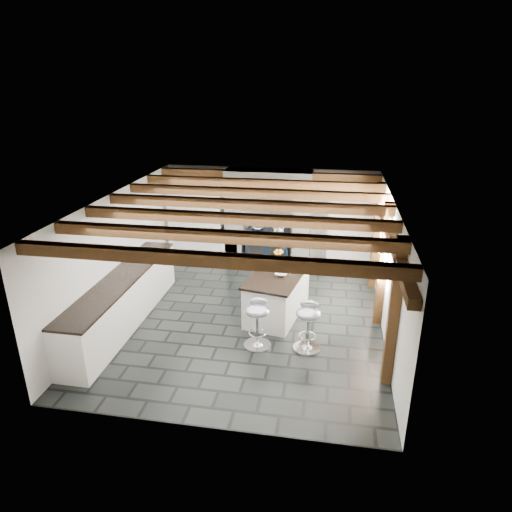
% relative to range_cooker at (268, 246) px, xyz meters
% --- Properties ---
extents(ground, '(6.00, 6.00, 0.00)m').
position_rel_range_cooker_xyz_m(ground, '(0.00, -2.68, -0.47)').
color(ground, black).
rests_on(ground, ground).
extents(room_shell, '(6.00, 6.03, 6.00)m').
position_rel_range_cooker_xyz_m(room_shell, '(-0.61, -1.26, 0.60)').
color(room_shell, silver).
rests_on(room_shell, ground).
extents(range_cooker, '(1.00, 0.63, 0.99)m').
position_rel_range_cooker_xyz_m(range_cooker, '(0.00, 0.00, 0.00)').
color(range_cooker, black).
rests_on(range_cooker, ground).
extents(kitchen_island, '(1.19, 1.85, 1.13)m').
position_rel_range_cooker_xyz_m(kitchen_island, '(0.54, -2.44, -0.03)').
color(kitchen_island, white).
rests_on(kitchen_island, ground).
extents(bar_stool_near, '(0.47, 0.47, 0.86)m').
position_rel_range_cooker_xyz_m(bar_stool_near, '(1.19, -3.59, 0.07)').
color(bar_stool_near, silver).
rests_on(bar_stool_near, ground).
extents(bar_stool_far, '(0.48, 0.48, 0.87)m').
position_rel_range_cooker_xyz_m(bar_stool_far, '(0.36, -3.63, 0.07)').
color(bar_stool_far, silver).
rests_on(bar_stool_far, ground).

